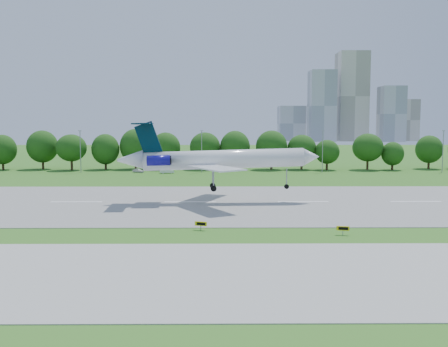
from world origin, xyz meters
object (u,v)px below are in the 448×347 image
at_px(airliner, 214,159).
at_px(service_vehicle_b, 138,171).
at_px(service_vehicle_a, 167,171).
at_px(taxi_sign_left, 201,224).

relative_size(airliner, service_vehicle_b, 10.11).
distance_m(service_vehicle_a, service_vehicle_b, 8.95).
bearing_deg(taxi_sign_left, service_vehicle_a, 115.71).
height_order(taxi_sign_left, service_vehicle_b, service_vehicle_b).
bearing_deg(service_vehicle_b, service_vehicle_a, -75.75).
height_order(taxi_sign_left, service_vehicle_a, service_vehicle_a).
distance_m(airliner, taxi_sign_left, 24.64).
bearing_deg(service_vehicle_b, taxi_sign_left, -135.34).
height_order(service_vehicle_a, service_vehicle_b, service_vehicle_a).
relative_size(taxi_sign_left, service_vehicle_b, 0.45).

